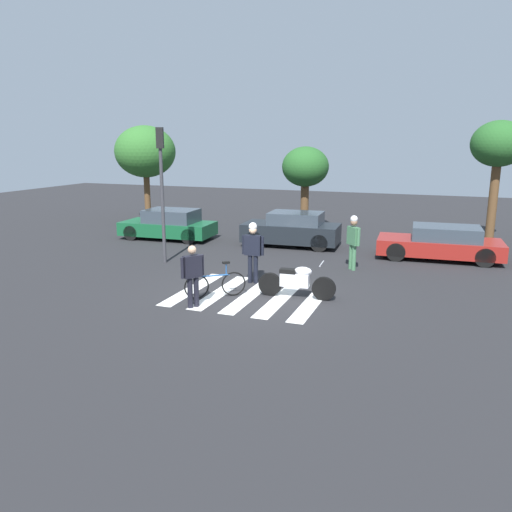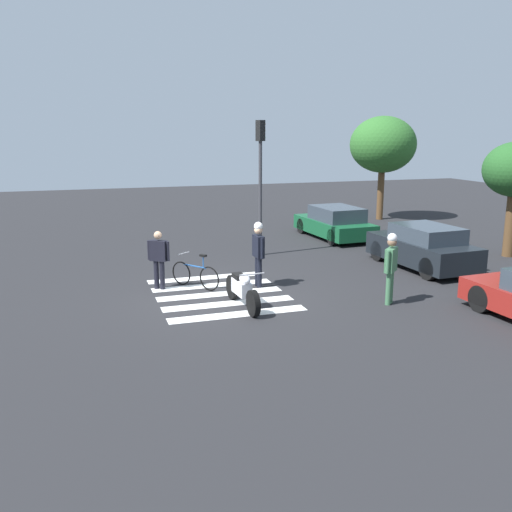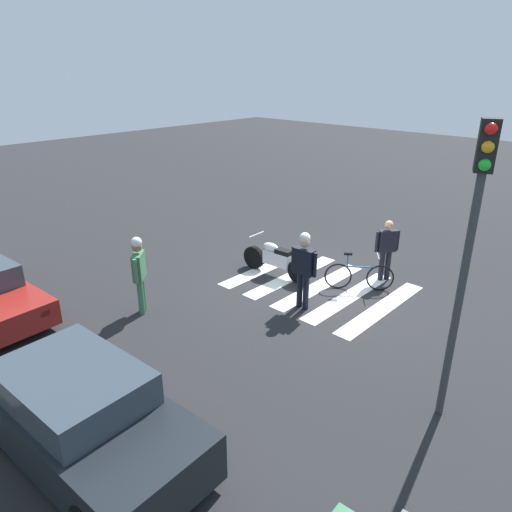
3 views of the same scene
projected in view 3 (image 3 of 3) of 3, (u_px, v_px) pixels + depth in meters
ground_plane at (319, 286)px, 12.28m from camera, size 60.00×60.00×0.00m
police_motorcycle at (276, 260)px, 12.74m from camera, size 2.18×0.62×1.04m
leaning_bicycle at (359, 276)px, 11.95m from camera, size 1.42×1.07×1.01m
officer_on_foot at (387, 247)px, 12.30m from camera, size 0.43×0.56×1.65m
officer_by_motorcycle at (304, 265)px, 10.79m from camera, size 0.70×0.25×1.87m
pedestrian_bystander at (139, 269)px, 10.59m from camera, size 0.50×0.53×1.85m
crosswalk_stripes at (319, 286)px, 12.28m from camera, size 4.05×3.46×0.01m
car_black_suv at (83, 416)px, 6.76m from camera, size 4.01×1.93×1.41m
traffic_light_pole at (471, 235)px, 6.64m from camera, size 0.31×0.36×4.71m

